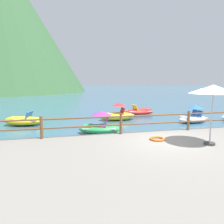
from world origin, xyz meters
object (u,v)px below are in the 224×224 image
(beach_umbrella, at_px, (213,90))
(pedal_boat_4, at_px, (100,126))
(pedal_boat_5, at_px, (139,112))
(life_ring, at_px, (157,139))
(pedal_boat_3, at_px, (24,121))
(pedal_boat_0, at_px, (117,115))
(pedal_boat_2, at_px, (193,117))

(beach_umbrella, height_order, pedal_boat_4, beach_umbrella)
(pedal_boat_5, bearing_deg, beach_umbrella, -94.69)
(pedal_boat_4, distance_m, pedal_boat_5, 6.89)
(life_ring, distance_m, pedal_boat_3, 8.83)
(beach_umbrella, height_order, life_ring, beach_umbrella)
(life_ring, xyz_separation_m, pedal_boat_0, (0.06, 6.67, -0.04))
(life_ring, bearing_deg, pedal_boat_3, 134.37)
(pedal_boat_2, bearing_deg, pedal_boat_0, 157.81)
(pedal_boat_3, relative_size, pedal_boat_5, 1.04)
(life_ring, distance_m, pedal_boat_5, 8.90)
(life_ring, bearing_deg, pedal_boat_2, 44.06)
(beach_umbrella, height_order, pedal_boat_2, beach_umbrella)
(beach_umbrella, height_order, pedal_boat_3, beach_umbrella)
(pedal_boat_0, relative_size, pedal_boat_5, 1.02)
(pedal_boat_0, xyz_separation_m, pedal_boat_4, (-1.90, -3.52, -0.01))
(life_ring, height_order, pedal_boat_4, pedal_boat_4)
(pedal_boat_5, bearing_deg, pedal_boat_2, -57.67)
(pedal_boat_4, bearing_deg, pedal_boat_5, 51.77)
(beach_umbrella, bearing_deg, pedal_boat_5, 85.31)
(beach_umbrella, bearing_deg, pedal_boat_2, 60.69)
(life_ring, bearing_deg, beach_umbrella, -32.36)
(pedal_boat_2, xyz_separation_m, pedal_boat_5, (-2.44, 3.85, -0.11))
(pedal_boat_2, distance_m, pedal_boat_4, 6.88)
(pedal_boat_2, bearing_deg, life_ring, -135.94)
(pedal_boat_2, bearing_deg, pedal_boat_4, -166.89)
(pedal_boat_0, relative_size, pedal_boat_2, 1.11)
(pedal_boat_4, relative_size, pedal_boat_5, 0.94)
(life_ring, xyz_separation_m, pedal_boat_2, (4.86, 4.71, -0.06))
(pedal_boat_0, height_order, pedal_boat_5, pedal_boat_0)
(life_ring, distance_m, pedal_boat_4, 3.64)
(pedal_boat_0, bearing_deg, pedal_boat_4, -118.34)
(pedal_boat_4, xyz_separation_m, pedal_boat_5, (4.26, 5.41, -0.11))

